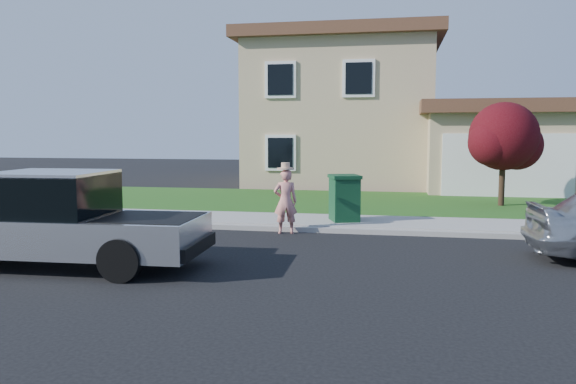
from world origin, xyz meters
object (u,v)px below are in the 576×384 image
Objects in this scene: pickup_truck at (59,223)px; trash_bin at (344,198)px; woman at (286,200)px; ornamental_tree at (505,140)px.

pickup_truck is 4.47× the size of trash_bin.
pickup_truck is at bearing 34.55° from woman.
pickup_truck is 1.61× the size of ornamental_tree.
ornamental_tree is (9.30, 9.83, 1.40)m from pickup_truck.
woman is at bearing -153.71° from trash_bin.
ornamental_tree reaches higher than trash_bin.
trash_bin is at bearing 47.28° from pickup_truck.
ornamental_tree is at bearing 44.54° from pickup_truck.
woman is 8.40m from ornamental_tree.
woman is at bearing -136.05° from ornamental_tree.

